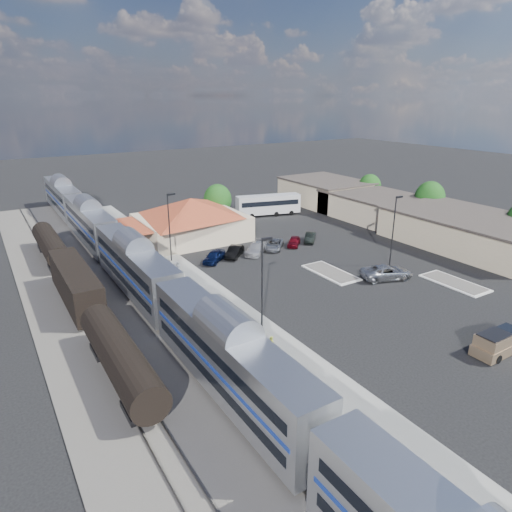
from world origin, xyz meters
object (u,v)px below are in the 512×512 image
pickup_truck (501,342)px  coach_bus (268,204)px  station_depot (191,219)px  suv (387,272)px

pickup_truck → coach_bus: (8.73, 49.23, 1.20)m
station_depot → pickup_truck: 44.32m
suv → coach_bus: size_ratio=0.52×
pickup_truck → suv: bearing=-14.2°
coach_bus → pickup_truck: bearing=-175.7°
coach_bus → suv: bearing=-173.8°
station_depot → coach_bus: station_depot is taller
suv → coach_bus: bearing=11.1°
suv → coach_bus: coach_bus is taller
suv → coach_bus: 33.05m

